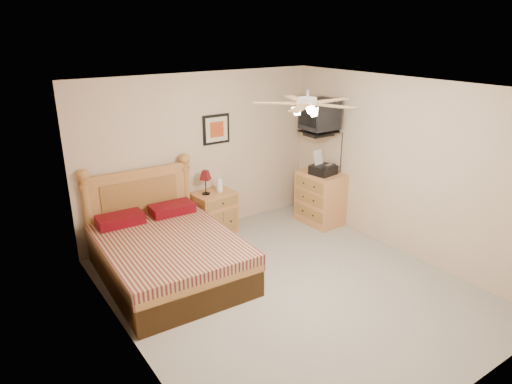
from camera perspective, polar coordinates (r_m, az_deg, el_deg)
floor at (r=5.91m, az=4.24°, el=-11.96°), size 4.50×4.50×0.00m
ceiling at (r=5.06m, az=4.97°, el=12.85°), size 4.00×4.50×0.04m
wall_back at (r=7.15m, az=-6.87°, el=4.66°), size 4.00×0.04×2.50m
wall_front at (r=4.04m, az=25.37°, el=-9.70°), size 4.00×0.04×2.50m
wall_left at (r=4.46m, az=-15.91°, el=-5.63°), size 0.04×4.50×2.50m
wall_right at (r=6.74m, az=17.92°, el=2.88°), size 0.04×4.50×2.50m
bed at (r=5.93m, az=-11.00°, el=-4.76°), size 1.67×2.15×1.35m
nightstand at (r=7.27m, az=-5.24°, el=-2.60°), size 0.67×0.53×0.68m
table_lamp at (r=7.04m, az=-6.33°, el=1.20°), size 0.23×0.23×0.38m
lotion_bottle at (r=7.12m, az=-4.59°, el=1.02°), size 0.14×0.14×0.27m
framed_picture at (r=7.18m, az=-4.99°, el=7.82°), size 0.46×0.04×0.46m
dresser at (r=7.67m, az=8.05°, el=-0.71°), size 0.54×0.76×0.87m
fax_machine at (r=7.41m, az=8.44°, el=3.62°), size 0.41×0.43×0.38m
magazine_lower at (r=7.69m, az=7.12°, el=2.92°), size 0.26×0.32×0.03m
magazine_upper at (r=7.72m, az=7.15°, el=3.17°), size 0.25×0.32×0.02m
wall_tv at (r=7.30m, az=8.82°, el=9.40°), size 0.56×0.46×0.58m
ceiling_fan at (r=4.93m, az=6.42°, el=10.97°), size 1.14×1.14×0.28m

